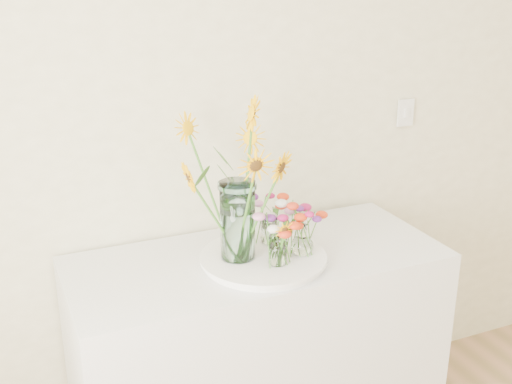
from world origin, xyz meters
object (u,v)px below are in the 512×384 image
at_px(tray, 263,260).
at_px(small_vase_a, 278,251).
at_px(counter, 257,359).
at_px(mason_jar, 238,221).
at_px(small_vase_c, 269,231).
at_px(small_vase_b, 302,240).

distance_m(tray, small_vase_a, 0.11).
height_order(counter, mason_jar, mason_jar).
xyz_separation_m(counter, small_vase_c, (0.06, 0.03, 0.53)).
bearing_deg(mason_jar, tray, -17.05).
height_order(mason_jar, small_vase_b, mason_jar).
relative_size(counter, small_vase_b, 11.70).
xyz_separation_m(mason_jar, small_vase_b, (0.23, -0.07, -0.09)).
height_order(counter, small_vase_a, small_vase_a).
bearing_deg(mason_jar, small_vase_b, -16.15).
bearing_deg(mason_jar, counter, 21.41).
bearing_deg(counter, small_vase_b, -37.68).
height_order(counter, small_vase_b, small_vase_b).
relative_size(counter, small_vase_c, 13.26).
height_order(small_vase_a, small_vase_b, small_vase_b).
xyz_separation_m(tray, mason_jar, (-0.09, 0.03, 0.16)).
xyz_separation_m(mason_jar, small_vase_c, (0.16, 0.07, -0.09)).
xyz_separation_m(mason_jar, small_vase_a, (0.11, -0.11, -0.09)).
height_order(tray, small_vase_b, small_vase_b).
height_order(tray, mason_jar, mason_jar).
bearing_deg(small_vase_c, small_vase_b, -63.26).
xyz_separation_m(small_vase_a, small_vase_b, (0.12, 0.04, 0.00)).
relative_size(mason_jar, small_vase_a, 2.64).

